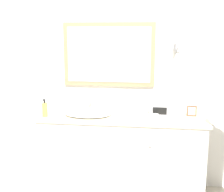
{
  "coord_description": "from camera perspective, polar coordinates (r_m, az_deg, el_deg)",
  "views": [
    {
      "loc": [
        0.31,
        -2.77,
        1.71
      ],
      "look_at": [
        -0.1,
        0.3,
        1.07
      ],
      "focal_mm": 50.0,
      "sensor_mm": 36.0,
      "label": 1
    }
  ],
  "objects": [
    {
      "name": "hand_towel_far_corner",
      "position": [
        3.28,
        3.77,
        -2.86
      ],
      "size": [
        0.17,
        0.12,
        0.04
      ],
      "color": "silver",
      "rests_on": "vanity_counter"
    },
    {
      "name": "appliance_box",
      "position": [
        3.24,
        8.7,
        -2.49
      ],
      "size": [
        0.2,
        0.11,
        0.11
      ],
      "color": "#BCBCC1",
      "rests_on": "vanity_counter"
    },
    {
      "name": "soap_bottle",
      "position": [
        3.21,
        -12.19,
        -2.4
      ],
      "size": [
        0.05,
        0.05,
        0.18
      ],
      "color": "gold",
      "rests_on": "vanity_counter"
    },
    {
      "name": "metal_tray",
      "position": [
        3.09,
        14.87,
        -4.4
      ],
      "size": [
        0.18,
        0.12,
        0.01
      ],
      "color": "#ADADB2",
      "rests_on": "vanity_counter"
    },
    {
      "name": "picture_frame",
      "position": [
        3.25,
        14.37,
        -2.67
      ],
      "size": [
        0.1,
        0.01,
        0.11
      ],
      "color": "brown",
      "rests_on": "vanity_counter"
    },
    {
      "name": "wall_back",
      "position": [
        3.42,
        2.37,
        4.51
      ],
      "size": [
        8.0,
        0.18,
        2.55
      ],
      "color": "white",
      "rests_on": "ground_plane"
    },
    {
      "name": "hand_towel_near_sink",
      "position": [
        3.05,
        7.15,
        -3.92
      ],
      "size": [
        0.14,
        0.12,
        0.05
      ],
      "color": "white",
      "rests_on": "vanity_counter"
    },
    {
      "name": "vanity_counter",
      "position": [
        3.34,
        1.8,
        -10.72
      ],
      "size": [
        1.71,
        0.56,
        0.87
      ],
      "color": "beige",
      "rests_on": "ground_plane"
    },
    {
      "name": "sink_basin",
      "position": [
        3.23,
        -4.34,
        -3.11
      ],
      "size": [
        0.48,
        0.41,
        0.19
      ],
      "color": "white",
      "rests_on": "vanity_counter"
    }
  ]
}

